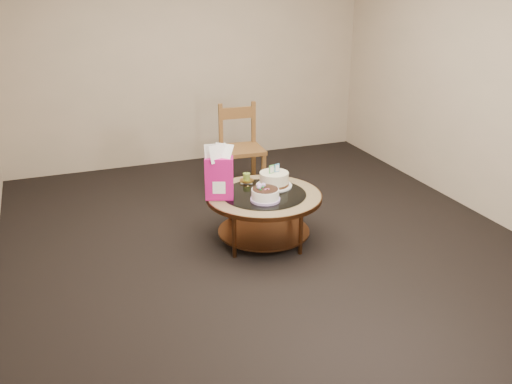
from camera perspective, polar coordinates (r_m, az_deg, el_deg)
name	(u,v)px	position (r m, az deg, el deg)	size (l,w,h in m)	color
ground	(264,241)	(5.17, 0.78, -4.88)	(5.00, 5.00, 0.00)	black
room_walls	(265,69)	(4.69, 0.87, 12.22)	(4.52, 5.02, 2.61)	tan
coffee_table	(264,202)	(5.02, 0.80, -1.01)	(1.02, 1.02, 0.46)	#593119
decorated_cake	(265,195)	(4.82, 0.91, -0.32)	(0.25, 0.25, 0.15)	#B393D0
cream_cake	(274,180)	(5.13, 1.82, 1.25)	(0.33, 0.33, 0.21)	white
gift_bag	(219,172)	(4.82, -3.71, 1.98)	(0.27, 0.23, 0.47)	#C71278
pillar_candle	(247,179)	(5.24, -0.95, 1.32)	(0.14, 0.14, 0.10)	#DEB55B
dining_chair	(241,148)	(6.20, -1.50, 4.46)	(0.46, 0.46, 0.94)	brown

